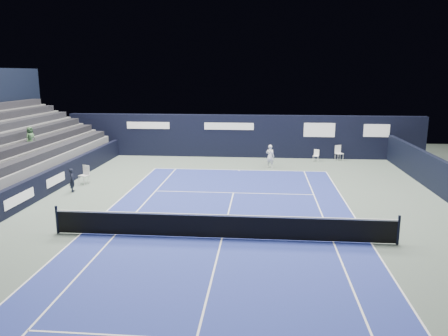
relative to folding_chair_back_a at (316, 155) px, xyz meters
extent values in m
plane|color=#4E5D54|center=(-5.24, -13.27, -0.47)|extent=(48.00, 48.00, 0.00)
cube|color=navy|center=(-5.24, -15.27, -0.47)|extent=(10.97, 23.77, 0.01)
cube|color=white|center=(-0.03, -0.07, -0.09)|extent=(0.47, 0.46, 0.04)
cube|color=white|center=(0.03, 0.09, 0.14)|extent=(0.35, 0.16, 0.44)
cylinder|color=white|center=(0.17, 0.01, -0.28)|extent=(0.02, 0.02, 0.39)
cylinder|color=white|center=(-0.12, 0.13, -0.28)|extent=(0.02, 0.02, 0.39)
cylinder|color=white|center=(0.06, -0.27, -0.28)|extent=(0.02, 0.02, 0.39)
cylinder|color=white|center=(-0.23, -0.15, -0.28)|extent=(0.02, 0.02, 0.39)
cube|color=white|center=(1.67, 0.42, 0.02)|extent=(0.61, 0.59, 0.05)
cube|color=white|center=(1.59, 0.62, 0.32)|extent=(0.45, 0.21, 0.57)
cylinder|color=white|center=(1.79, 0.68, -0.22)|extent=(0.03, 0.03, 0.50)
cylinder|color=white|center=(1.41, 0.53, -0.22)|extent=(0.03, 0.03, 0.50)
cylinder|color=white|center=(1.93, 0.32, -0.22)|extent=(0.03, 0.03, 0.50)
cylinder|color=white|center=(1.55, 0.17, -0.22)|extent=(0.03, 0.03, 0.50)
cube|color=silver|center=(-13.71, -7.72, 0.01)|extent=(0.59, 0.58, 0.04)
cube|color=silver|center=(-13.63, -7.53, 0.29)|extent=(0.44, 0.20, 0.55)
cylinder|color=silver|center=(-13.46, -7.62, -0.23)|extent=(0.03, 0.03, 0.48)
cylinder|color=silver|center=(-13.82, -7.47, -0.23)|extent=(0.03, 0.03, 0.48)
cylinder|color=silver|center=(-13.59, -7.97, -0.23)|extent=(0.03, 0.03, 0.48)
cylinder|color=silver|center=(-13.96, -7.82, -0.23)|extent=(0.03, 0.03, 0.48)
imported|color=black|center=(-13.64, -9.36, 0.15)|extent=(0.43, 0.53, 1.25)
cube|color=white|center=(-5.24, -3.38, -0.46)|extent=(10.97, 0.06, 0.00)
cube|color=white|center=(0.24, -15.27, -0.46)|extent=(0.06, 23.77, 0.00)
cube|color=white|center=(-10.73, -15.27, -0.46)|extent=(0.06, 23.77, 0.00)
cube|color=white|center=(-1.13, -15.27, -0.46)|extent=(0.06, 23.77, 0.00)
cube|color=white|center=(-9.36, -15.27, -0.46)|extent=(0.06, 23.77, 0.00)
cube|color=white|center=(-5.24, -8.87, -0.46)|extent=(8.23, 0.06, 0.00)
cube|color=white|center=(-5.24, -15.27, -0.46)|extent=(0.06, 12.80, 0.00)
cube|color=white|center=(-5.24, -3.53, -0.46)|extent=(0.06, 0.30, 0.00)
cylinder|color=black|center=(1.16, -15.27, 0.08)|extent=(0.10, 0.10, 1.10)
cylinder|color=black|center=(-11.64, -15.27, 0.08)|extent=(0.10, 0.10, 1.10)
cube|color=black|center=(-5.24, -15.27, -0.01)|extent=(12.80, 0.03, 0.86)
cube|color=white|center=(-5.24, -15.27, 0.44)|extent=(12.80, 0.05, 0.06)
cube|color=black|center=(-5.24, 1.23, 1.08)|extent=(26.00, 0.60, 3.10)
cube|color=silver|center=(-12.24, 0.91, 1.83)|extent=(3.20, 0.02, 0.50)
cube|color=silver|center=(-6.24, 0.91, 1.83)|extent=(3.60, 0.02, 0.50)
cube|color=silver|center=(0.26, 0.91, 1.63)|extent=(2.20, 0.02, 1.00)
cube|color=silver|center=(4.26, 0.91, 1.63)|extent=(1.80, 0.02, 0.90)
cube|color=black|center=(-14.74, -9.27, 0.13)|extent=(0.30, 22.00, 1.20)
cube|color=silver|center=(-14.57, -12.77, 0.13)|extent=(0.02, 2.40, 0.45)
cube|color=silver|center=(-14.57, -9.27, 0.13)|extent=(0.02, 2.00, 0.45)
cube|color=#555557|center=(-15.34, -8.27, 0.35)|extent=(0.90, 16.00, 1.65)
cube|color=#4E4E51|center=(-16.24, -8.27, 0.58)|extent=(0.90, 16.00, 2.10)
cube|color=#464648|center=(-17.14, -8.27, 0.80)|extent=(0.90, 16.00, 2.55)
cube|color=#555558|center=(-18.04, -8.27, 1.03)|extent=(0.90, 16.00, 3.00)
cube|color=black|center=(-15.34, -8.27, 1.38)|extent=(0.63, 15.20, 0.40)
cube|color=black|center=(-16.24, -8.27, 1.83)|extent=(0.63, 15.20, 0.40)
cube|color=black|center=(-17.14, -8.27, 2.28)|extent=(0.63, 15.20, 0.40)
imported|color=#315131|center=(-16.24, -8.40, 2.21)|extent=(0.54, 0.66, 1.17)
imported|color=white|center=(-3.27, -2.46, 0.29)|extent=(0.66, 0.56, 1.53)
cylinder|color=black|center=(-3.42, -2.76, 0.58)|extent=(0.03, 0.29, 0.13)
torus|color=black|center=(-3.42, -3.01, 0.68)|extent=(0.30, 0.13, 0.29)
camera|label=1|loc=(-3.80, -30.65, 5.61)|focal=35.00mm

